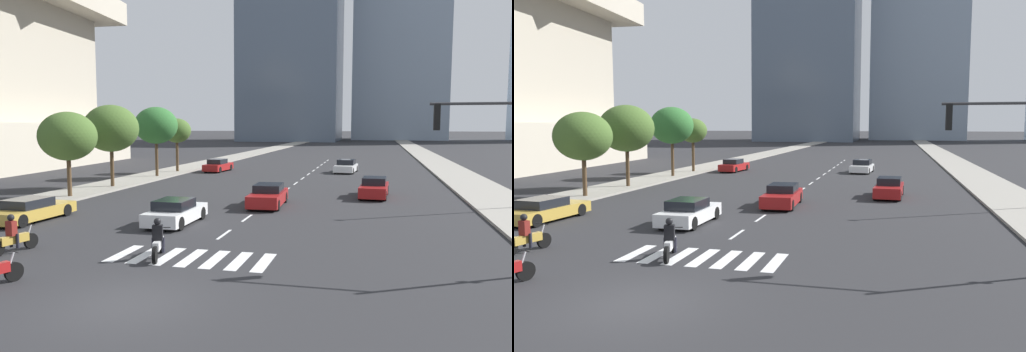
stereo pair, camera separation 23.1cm
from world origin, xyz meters
TOP-DOWN VIEW (x-y plane):
  - ground_plane at (0.00, 0.00)m, footprint 800.00×800.00m
  - sidewalk_east at (13.97, 30.00)m, footprint 4.00×260.00m
  - sidewalk_west at (-13.97, 30.00)m, footprint 4.00×260.00m
  - crosswalk_near at (0.00, 4.82)m, footprint 5.85×2.47m
  - lane_divider_center at (0.00, 32.82)m, footprint 0.14×50.00m
  - motorcycle_lead at (-6.77, 3.94)m, footprint 0.77×2.06m
  - motorcycle_trailing at (-1.16, 4.53)m, footprint 0.87×2.08m
  - sedan_gold_0 at (-10.40, 9.56)m, footprint 2.09×4.81m
  - sedan_red_1 at (6.36, 22.20)m, footprint 1.97×4.59m
  - sedan_white_2 at (3.50, 39.32)m, footprint 2.26×4.40m
  - sedan_red_3 at (0.24, 16.92)m, footprint 1.99×4.70m
  - sedan_red_4 at (-9.55, 37.47)m, footprint 2.05×4.61m
  - sedan_white_5 at (-3.00, 10.52)m, footprint 1.85×4.22m
  - street_tree_nearest at (-13.17, 16.96)m, footprint 3.75×3.75m
  - street_tree_second at (-13.17, 22.45)m, footprint 4.18×4.18m
  - street_tree_third at (-13.17, 30.43)m, footprint 3.94×3.94m
  - street_tree_fourth at (-13.17, 35.28)m, footprint 2.88×2.88m

SIDE VIEW (x-z plane):
  - ground_plane at x=0.00m, z-range 0.00..0.00m
  - lane_divider_center at x=0.00m, z-range 0.00..0.01m
  - crosswalk_near at x=0.00m, z-range 0.00..0.01m
  - sidewalk_east at x=13.97m, z-range 0.00..0.15m
  - sidewalk_west at x=-13.97m, z-range 0.00..0.15m
  - sedan_gold_0 at x=-10.40m, z-range -0.04..1.13m
  - sedan_white_5 at x=-3.00m, z-range -0.04..1.20m
  - motorcycle_trailing at x=-1.16m, z-range -0.16..1.33m
  - motorcycle_lead at x=-6.77m, z-range -0.16..1.33m
  - sedan_red_4 at x=-9.55m, z-range -0.05..1.26m
  - sedan_red_3 at x=0.24m, z-range -0.04..1.26m
  - sedan_white_2 at x=3.50m, z-range -0.06..1.27m
  - sedan_red_1 at x=6.36m, z-range -0.05..1.27m
  - street_tree_nearest at x=-13.17m, z-range 1.31..6.84m
  - street_tree_fourth at x=-13.17m, z-range 1.57..6.91m
  - street_tree_second at x=-13.17m, z-range 1.46..7.65m
  - street_tree_third at x=-13.17m, z-range 1.62..7.93m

